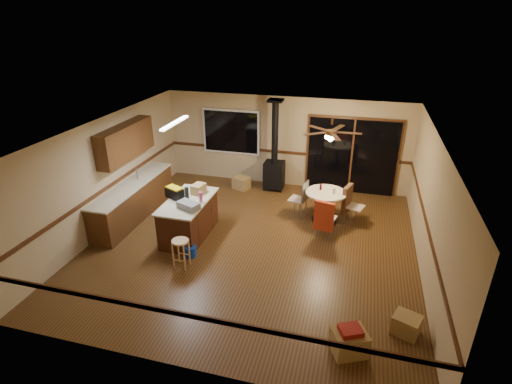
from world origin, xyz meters
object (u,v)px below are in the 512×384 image
(toolbox_grey, at_px, (188,205))
(wood_stove, at_px, (274,166))
(chair_near, at_px, (324,216))
(box_corner_b, at_px, (406,325))
(blue_bucket, at_px, (190,251))
(dining_table, at_px, (326,201))
(chair_right, at_px, (348,200))
(chair_left, at_px, (302,195))
(toolbox_black, at_px, (175,193))
(kitchen_island, at_px, (189,218))
(box_corner_a, at_px, (349,342))
(box_under_window, at_px, (241,183))
(bar_stool, at_px, (181,253))

(toolbox_grey, bearing_deg, wood_stove, 72.00)
(chair_near, distance_m, box_corner_b, 3.06)
(blue_bucket, bearing_deg, chair_near, 28.11)
(dining_table, height_order, chair_near, chair_near)
(chair_right, xyz_separation_m, box_corner_b, (1.15, -3.55, -0.43))
(blue_bucket, distance_m, chair_left, 3.12)
(box_corner_b, bearing_deg, chair_near, 122.24)
(chair_right, distance_m, box_corner_b, 3.76)
(dining_table, height_order, box_corner_b, dining_table)
(dining_table, bearing_deg, blue_bucket, -138.41)
(blue_bucket, distance_m, chair_right, 3.95)
(toolbox_black, bearing_deg, kitchen_island, -8.30)
(toolbox_grey, xyz_separation_m, box_corner_a, (3.54, -2.20, -0.78))
(box_corner_b, bearing_deg, wood_stove, 123.50)
(wood_stove, height_order, chair_left, wood_stove)
(box_corner_b, bearing_deg, toolbox_black, 158.05)
(toolbox_black, bearing_deg, blue_bucket, -51.28)
(dining_table, relative_size, chair_left, 1.91)
(dining_table, relative_size, box_corner_b, 2.39)
(chair_near, relative_size, box_corner_b, 1.70)
(toolbox_grey, distance_m, dining_table, 3.34)
(toolbox_black, bearing_deg, wood_stove, 61.66)
(dining_table, xyz_separation_m, box_corner_a, (0.81, -4.08, -0.34))
(chair_near, bearing_deg, chair_left, 124.58)
(kitchen_island, relative_size, box_under_window, 3.76)
(wood_stove, distance_m, chair_left, 1.79)
(kitchen_island, bearing_deg, chair_near, 11.89)
(chair_near, distance_m, box_corner_a, 3.31)
(wood_stove, bearing_deg, bar_stool, -102.83)
(chair_near, bearing_deg, wood_stove, 124.79)
(toolbox_grey, xyz_separation_m, box_corner_b, (4.41, -1.57, -0.81))
(box_corner_a, distance_m, box_corner_b, 1.08)
(toolbox_grey, relative_size, toolbox_black, 1.14)
(dining_table, relative_size, chair_right, 1.41)
(toolbox_grey, relative_size, blue_bucket, 1.75)
(toolbox_grey, relative_size, dining_table, 0.49)
(toolbox_black, distance_m, bar_stool, 1.56)
(box_under_window, bearing_deg, wood_stove, 13.02)
(blue_bucket, bearing_deg, dining_table, 41.59)
(bar_stool, bearing_deg, kitchen_island, 106.05)
(box_corner_a, bearing_deg, box_under_window, 121.78)
(chair_left, height_order, box_corner_a, chair_left)
(toolbox_black, relative_size, box_corner_b, 1.02)
(kitchen_island, bearing_deg, chair_left, 34.25)
(chair_near, bearing_deg, chair_right, 64.74)
(toolbox_black, xyz_separation_m, chair_near, (3.30, 0.58, -0.42))
(toolbox_black, height_order, box_under_window, toolbox_black)
(bar_stool, height_order, dining_table, dining_table)
(blue_bucket, bearing_deg, toolbox_grey, 110.35)
(box_under_window, bearing_deg, toolbox_black, -104.09)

